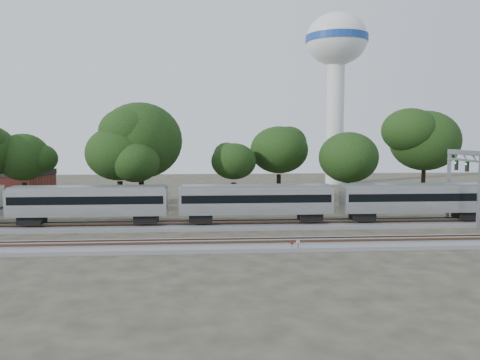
{
  "coord_description": "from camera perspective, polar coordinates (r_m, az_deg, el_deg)",
  "views": [
    {
      "loc": [
        -2.74,
        -48.93,
        11.11
      ],
      "look_at": [
        0.77,
        5.0,
        5.72
      ],
      "focal_mm": 35.0,
      "sensor_mm": 36.0,
      "label": 1
    }
  ],
  "objects": [
    {
      "name": "ground",
      "position": [
        50.25,
        -0.51,
        -7.08
      ],
      "size": [
        160.0,
        160.0,
        0.0
      ],
      "primitive_type": "plane",
      "color": "#383328",
      "rests_on": "ground"
    },
    {
      "name": "track_far",
      "position": [
        56.07,
        -0.85,
        -5.52
      ],
      "size": [
        160.0,
        5.0,
        0.73
      ],
      "color": "slate",
      "rests_on": "ground"
    },
    {
      "name": "track_near",
      "position": [
        46.32,
        -0.23,
        -7.93
      ],
      "size": [
        160.0,
        5.0,
        0.73
      ],
      "color": "slate",
      "rests_on": "ground"
    },
    {
      "name": "train",
      "position": [
        55.76,
        2.1,
        -2.35
      ],
      "size": [
        94.05,
        3.25,
        4.79
      ],
      "color": "silver",
      "rests_on": "ground"
    },
    {
      "name": "switch_stand_red",
      "position": [
        45.06,
        6.34,
        -7.89
      ],
      "size": [
        0.28,
        0.08,
        0.87
      ],
      "rotation": [
        0.0,
        0.0,
        0.19
      ],
      "color": "#512D19",
      "rests_on": "ground"
    },
    {
      "name": "switch_stand_white",
      "position": [
        44.59,
        7.09,
        -7.81
      ],
      "size": [
        0.36,
        0.1,
        1.15
      ],
      "rotation": [
        0.0,
        0.0,
        0.2
      ],
      "color": "#512D19",
      "rests_on": "ground"
    },
    {
      "name": "switch_lever",
      "position": [
        45.56,
        10.09,
        -8.32
      ],
      "size": [
        0.51,
        0.31,
        0.3
      ],
      "primitive_type": "cube",
      "rotation": [
        0.0,
        0.0,
        0.02
      ],
      "color": "#512D19",
      "rests_on": "ground"
    },
    {
      "name": "water_tower",
      "position": [
        106.75,
        11.66,
        14.38
      ],
      "size": [
        13.38,
        13.38,
        37.05
      ],
      "color": "silver",
      "rests_on": "ground"
    },
    {
      "name": "signal_gantry",
      "position": [
        63.2,
        25.61,
        1.07
      ],
      "size": [
        0.63,
        7.48,
        9.1
      ],
      "color": "gray",
      "rests_on": "ground"
    },
    {
      "name": "brick_building",
      "position": [
        86.18,
        -25.74,
        -0.55
      ],
      "size": [
        12.26,
        9.99,
        5.16
      ],
      "rotation": [
        0.0,
        0.0,
        -0.25
      ],
      "color": "maroon",
      "rests_on": "ground"
    },
    {
      "name": "tree_1",
      "position": [
        72.24,
        -24.9,
        2.52
      ],
      "size": [
        7.93,
        7.93,
        11.18
      ],
      "color": "black",
      "rests_on": "ground"
    },
    {
      "name": "tree_2",
      "position": [
        66.17,
        -14.51,
        3.17
      ],
      "size": [
        8.56,
        8.56,
        12.07
      ],
      "color": "black",
      "rests_on": "ground"
    },
    {
      "name": "tree_3",
      "position": [
        68.92,
        -12.04,
        4.71
      ],
      "size": [
        10.26,
        10.26,
        14.46
      ],
      "color": "black",
      "rests_on": "ground"
    },
    {
      "name": "tree_4",
      "position": [
        69.89,
        -0.77,
        2.27
      ],
      "size": [
        7.08,
        7.08,
        9.98
      ],
      "color": "black",
      "rests_on": "ground"
    },
    {
      "name": "tree_5",
      "position": [
        74.78,
        4.77,
        3.66
      ],
      "size": [
        8.65,
        8.65,
        12.19
      ],
      "color": "black",
      "rests_on": "ground"
    },
    {
      "name": "tree_6",
      "position": [
        69.5,
        13.08,
        2.69
      ],
      "size": [
        7.79,
        7.79,
        10.99
      ],
      "color": "black",
      "rests_on": "ground"
    },
    {
      "name": "tree_7",
      "position": [
        81.09,
        21.6,
        4.47
      ],
      "size": [
        10.12,
        10.12,
        14.27
      ],
      "color": "black",
      "rests_on": "ground"
    }
  ]
}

